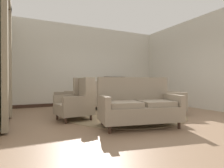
% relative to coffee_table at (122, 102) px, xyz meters
% --- Properties ---
extents(ground, '(8.82, 8.82, 0.00)m').
position_rel_coffee_table_xyz_m(ground, '(0.03, -0.42, -0.35)').
color(ground, '#896B51').
extents(wall_back, '(6.24, 0.08, 3.26)m').
position_rel_coffee_table_xyz_m(wall_back, '(0.03, 2.73, 1.28)').
color(wall_back, beige).
rests_on(wall_back, ground).
extents(wall_left, '(0.08, 4.41, 3.26)m').
position_rel_coffee_table_xyz_m(wall_left, '(-3.01, 0.52, 1.28)').
color(wall_left, beige).
rests_on(wall_left, ground).
extents(wall_right, '(0.08, 4.41, 3.26)m').
position_rel_coffee_table_xyz_m(wall_right, '(3.07, 0.52, 1.28)').
color(wall_right, beige).
rests_on(wall_right, ground).
extents(baseboard_back, '(6.08, 0.03, 0.12)m').
position_rel_coffee_table_xyz_m(baseboard_back, '(0.03, 2.67, -0.29)').
color(baseboard_back, '#382319').
rests_on(baseboard_back, ground).
extents(area_rug, '(3.37, 3.37, 0.01)m').
position_rel_coffee_table_xyz_m(area_rug, '(0.03, -0.12, -0.34)').
color(area_rug, '#847051').
rests_on(area_rug, ground).
extents(window_with_curtains, '(0.12, 1.92, 2.91)m').
position_rel_coffee_table_xyz_m(window_with_curtains, '(-2.92, -0.05, 1.23)').
color(window_with_curtains, silver).
extents(coffee_table, '(0.76, 0.76, 0.44)m').
position_rel_coffee_table_xyz_m(coffee_table, '(0.00, 0.00, 0.00)').
color(coffee_table, '#382319').
rests_on(coffee_table, ground).
extents(porcelain_vase, '(0.15, 0.15, 0.35)m').
position_rel_coffee_table_xyz_m(porcelain_vase, '(0.04, 0.04, 0.24)').
color(porcelain_vase, '#384C93').
rests_on(porcelain_vase, coffee_table).
extents(settee, '(1.76, 1.14, 1.04)m').
position_rel_coffee_table_xyz_m(settee, '(-0.42, -1.46, 0.07)').
color(settee, gray).
rests_on(settee, ground).
extents(armchair_foreground_right, '(1.22, 1.23, 1.08)m').
position_rel_coffee_table_xyz_m(armchair_foreground_right, '(0.72, 0.87, 0.10)').
color(armchair_foreground_right, gray).
rests_on(armchair_foreground_right, ground).
extents(armchair_near_window, '(0.80, 0.92, 0.96)m').
position_rel_coffee_table_xyz_m(armchair_near_window, '(-0.20, 1.26, 0.07)').
color(armchair_near_window, gray).
rests_on(armchair_near_window, ground).
extents(armchair_back_corner, '(1.18, 1.16, 1.06)m').
position_rel_coffee_table_xyz_m(armchair_back_corner, '(1.19, -0.50, 0.09)').
color(armchair_back_corner, gray).
rests_on(armchair_back_corner, ground).
extents(armchair_far_left, '(1.14, 1.12, 1.01)m').
position_rel_coffee_table_xyz_m(armchair_far_left, '(-1.16, 0.76, 0.08)').
color(armchair_far_left, gray).
rests_on(armchair_far_left, ground).
extents(armchair_near_sideboard, '(0.90, 0.86, 1.05)m').
position_rel_coffee_table_xyz_m(armchair_near_sideboard, '(-1.38, -0.20, 0.10)').
color(armchair_near_sideboard, gray).
rests_on(armchair_near_sideboard, ground).
extents(side_table, '(0.55, 0.55, 0.66)m').
position_rel_coffee_table_xyz_m(side_table, '(0.93, 0.24, 0.05)').
color(side_table, '#382319').
rests_on(side_table, ground).
extents(sideboard, '(1.03, 0.38, 1.17)m').
position_rel_coffee_table_xyz_m(sideboard, '(1.09, 2.43, 0.20)').
color(sideboard, '#382319').
rests_on(sideboard, ground).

